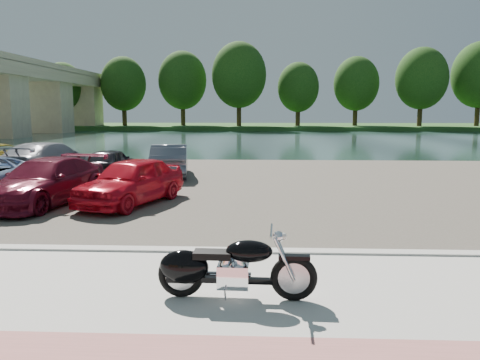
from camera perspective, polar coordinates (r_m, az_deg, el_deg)
The scene contains 13 objects.
ground at distance 7.40m, azimuth -0.58°, elevation -13.97°, with size 200.00×200.00×0.00m, color #595447.
promenade at distance 6.47m, azimuth -1.09°, elevation -16.92°, with size 60.00×6.00×0.10m, color #BBB8B0.
kerb at distance 9.26m, azimuth 0.11°, elevation -8.86°, with size 60.00×0.30×0.14m, color #BBB8B0.
parking_lot at distance 18.06m, azimuth 1.34°, elevation -0.53°, with size 60.00×18.00×0.04m, color #48443A.
river at distance 46.92m, azimuth 2.12°, elevation 4.93°, with size 120.00×40.00×0.00m, color #192E29.
far_bank at distance 78.88m, azimuth 2.32°, elevation 6.54°, with size 120.00×24.00×0.60m, color #1F4A1A.
far_trees at distance 72.89m, azimuth 5.83°, elevation 12.01°, with size 70.25×10.68×12.52m.
motorcycle at distance 6.92m, azimuth -2.23°, elevation -10.64°, with size 2.33×0.75×1.05m.
car_3 at distance 15.17m, azimuth -22.61°, elevation -0.18°, with size 1.92×4.73×1.37m, color #5A0C1F.
car_4 at distance 14.39m, azimuth -13.14°, elevation -0.12°, with size 1.66×4.13×1.41m, color red.
car_7 at distance 21.11m, azimuth -22.35°, elevation 2.28°, with size 2.13×5.25×1.52m, color #93949B.
car_8 at distance 20.71m, azimuth -15.56°, elevation 2.08°, with size 1.45×3.60×1.23m, color black.
car_9 at distance 20.33m, azimuth -8.54°, elevation 2.40°, with size 1.46×4.20×1.38m, color slate.
Camera 1 is at (0.38, -6.84, 2.81)m, focal length 35.00 mm.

